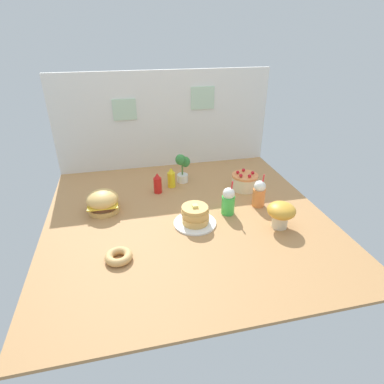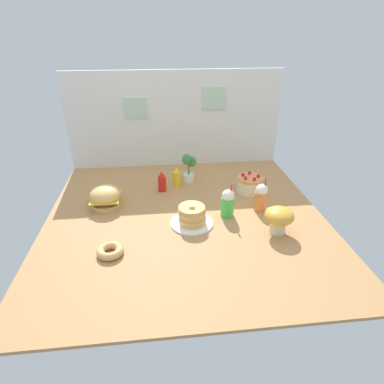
{
  "view_description": "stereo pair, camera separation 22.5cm",
  "coord_description": "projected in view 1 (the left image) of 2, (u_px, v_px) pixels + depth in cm",
  "views": [
    {
      "loc": [
        -38.48,
        -185.13,
        120.13
      ],
      "look_at": [
        5.58,
        8.75,
        14.58
      ],
      "focal_mm": 29.38,
      "sensor_mm": 36.0,
      "label": 1
    },
    {
      "loc": [
        -16.32,
        -188.86,
        120.13
      ],
      "look_at": [
        5.58,
        8.75,
        14.58
      ],
      "focal_mm": 29.38,
      "sensor_mm": 36.0,
      "label": 2
    }
  ],
  "objects": [
    {
      "name": "orange_float_cup",
      "position": [
        259.0,
        194.0,
        2.33
      ],
      "size": [
        9.43,
        9.43,
        25.72
      ],
      "color": "orange",
      "rests_on": "ground_plane"
    },
    {
      "name": "layer_cake",
      "position": [
        245.0,
        181.0,
        2.58
      ],
      "size": [
        21.4,
        21.4,
        15.6
      ],
      "color": "beige",
      "rests_on": "ground_plane"
    },
    {
      "name": "pancake_stack",
      "position": [
        195.0,
        216.0,
        2.12
      ],
      "size": [
        29.15,
        29.15,
        15.0
      ],
      "color": "white",
      "rests_on": "ground_plane"
    },
    {
      "name": "cream_soda_cup",
      "position": [
        228.0,
        201.0,
        2.23
      ],
      "size": [
        9.43,
        9.43,
        25.72
      ],
      "color": "green",
      "rests_on": "ground_plane"
    },
    {
      "name": "ketchup_bottle",
      "position": [
        158.0,
        184.0,
        2.52
      ],
      "size": [
        6.51,
        6.51,
        17.14
      ],
      "color": "red",
      "rests_on": "ground_plane"
    },
    {
      "name": "donut_pink_glaze",
      "position": [
        119.0,
        256.0,
        1.81
      ],
      "size": [
        15.94,
        15.94,
        4.8
      ],
      "color": "tan",
      "rests_on": "ground_plane"
    },
    {
      "name": "ground_plane",
      "position": [
        187.0,
        218.0,
        2.24
      ],
      "size": [
        194.9,
        194.12,
        2.0
      ],
      "primitive_type": "cube",
      "color": "#B27F4C"
    },
    {
      "name": "back_wall",
      "position": [
        165.0,
        120.0,
        2.86
      ],
      "size": [
        194.9,
        4.2,
        87.28
      ],
      "color": "silver",
      "rests_on": "ground_plane"
    },
    {
      "name": "burger",
      "position": [
        103.0,
        202.0,
        2.26
      ],
      "size": [
        22.73,
        22.73,
        16.39
      ],
      "color": "#DBA859",
      "rests_on": "ground_plane"
    },
    {
      "name": "potted_plant",
      "position": [
        182.0,
        167.0,
        2.67
      ],
      "size": [
        12.23,
        10.3,
        26.15
      ],
      "color": "white",
      "rests_on": "ground_plane"
    },
    {
      "name": "mushroom_stool",
      "position": [
        281.0,
        213.0,
        2.07
      ],
      "size": [
        18.86,
        18.86,
        18.0
      ],
      "color": "beige",
      "rests_on": "ground_plane"
    },
    {
      "name": "mustard_bottle",
      "position": [
        171.0,
        178.0,
        2.61
      ],
      "size": [
        6.51,
        6.51,
        17.14
      ],
      "color": "yellow",
      "rests_on": "ground_plane"
    }
  ]
}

